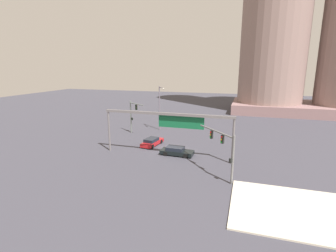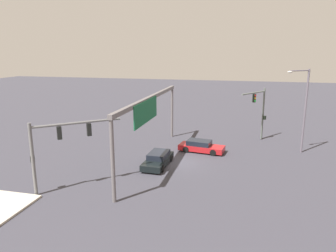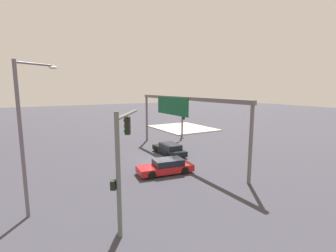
{
  "view_description": "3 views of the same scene",
  "coord_description": "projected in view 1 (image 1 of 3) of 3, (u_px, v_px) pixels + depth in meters",
  "views": [
    {
      "loc": [
        10.32,
        -34.81,
        12.32
      ],
      "look_at": [
        -1.23,
        1.92,
        3.28
      ],
      "focal_mm": 27.24,
      "sensor_mm": 36.0,
      "label": 1
    },
    {
      "loc": [
        27.71,
        5.8,
        10.31
      ],
      "look_at": [
        -2.85,
        -1.69,
        2.8
      ],
      "focal_mm": 33.85,
      "sensor_mm": 36.0,
      "label": 2
    },
    {
      "loc": [
        -21.07,
        11.47,
        7.12
      ],
      "look_at": [
        1.04,
        -1.43,
        3.15
      ],
      "focal_mm": 26.27,
      "sensor_mm": 36.0,
      "label": 3
    }
  ],
  "objects": [
    {
      "name": "traffic_signal_near_corner",
      "position": [
        133.0,
        113.0,
        47.09
      ],
      "size": [
        3.78,
        2.93,
        6.09
      ],
      "rotation": [
        0.0,
        0.0,
        -0.6
      ],
      "color": "#5D655F",
      "rests_on": "ground"
    },
    {
      "name": "overhead_sign_gantry",
      "position": [
        170.0,
        121.0,
        34.4
      ],
      "size": [
        18.2,
        0.43,
        6.24
      ],
      "color": "#645F60",
      "rests_on": "ground"
    },
    {
      "name": "sedan_car_approaching",
      "position": [
        152.0,
        142.0,
        40.63
      ],
      "size": [
        2.43,
        4.85,
        1.21
      ],
      "rotation": [
        0.0,
        0.0,
        1.43
      ],
      "color": "#B01A1E",
      "rests_on": "ground"
    },
    {
      "name": "streetlamp_curved_arm",
      "position": [
        160.0,
        105.0,
        49.45
      ],
      "size": [
        1.82,
        2.36,
        8.58
      ],
      "rotation": [
        0.0,
        0.0,
        -0.94
      ],
      "color": "slate",
      "rests_on": "ground"
    },
    {
      "name": "sidewalk_corner",
      "position": [
        294.0,
        210.0,
        22.19
      ],
      "size": [
        10.77,
        8.85,
        0.15
      ],
      "primitive_type": "cube",
      "color": "#BEB5A2",
      "rests_on": "ground"
    },
    {
      "name": "traffic_signal_opposite_side",
      "position": [
        224.0,
        146.0,
        28.01
      ],
      "size": [
        4.55,
        5.37,
        5.42
      ],
      "rotation": [
        0.0,
        0.0,
        2.29
      ],
      "color": "slate",
      "rests_on": "ground"
    },
    {
      "name": "sedan_car_waiting_far",
      "position": [
        176.0,
        151.0,
        36.14
      ],
      "size": [
        4.71,
        2.03,
        1.21
      ],
      "rotation": [
        0.0,
        0.0,
        -0.03
      ],
      "color": "black",
      "rests_on": "ground"
    },
    {
      "name": "ground_plane",
      "position": [
        172.0,
        151.0,
        38.15
      ],
      "size": [
        171.89,
        171.89,
        0.0
      ],
      "primitive_type": "plane",
      "color": "#393841"
    }
  ]
}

